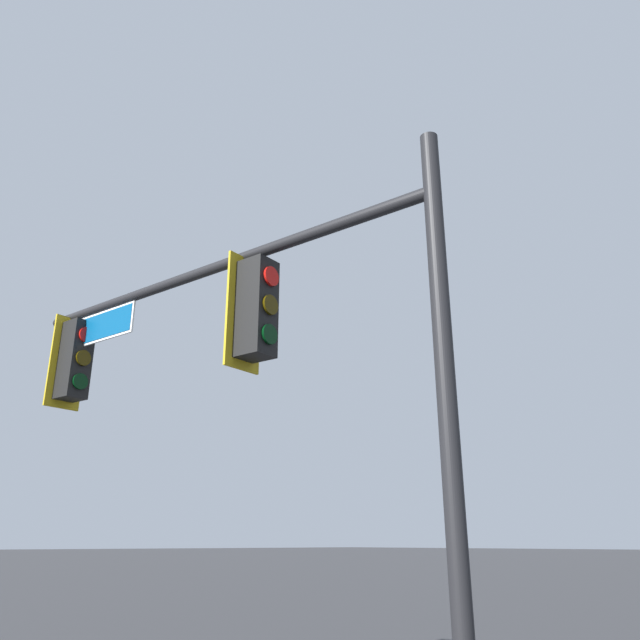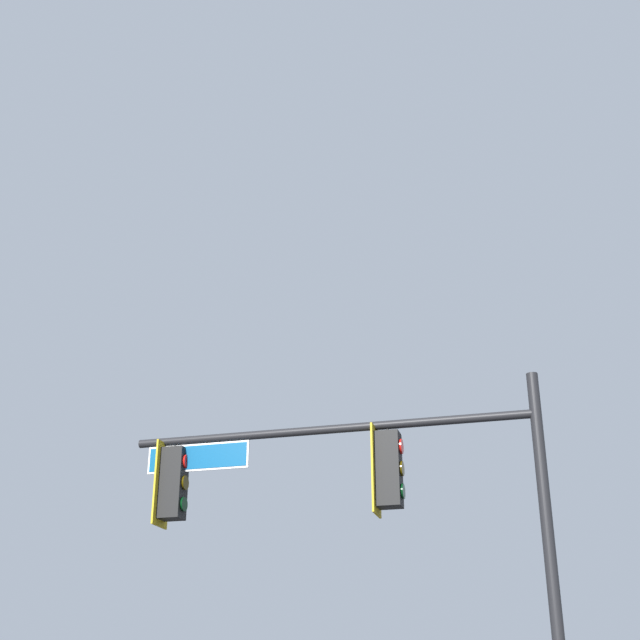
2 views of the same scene
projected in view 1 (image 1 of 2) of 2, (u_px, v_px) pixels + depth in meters
The scene contains 1 object.
signal_pole_near at pixel (212, 343), 7.01m from camera, with size 6.08×1.64×5.64m.
Camera 1 is at (-8.99, -4.39, 2.00)m, focal length 35.00 mm.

